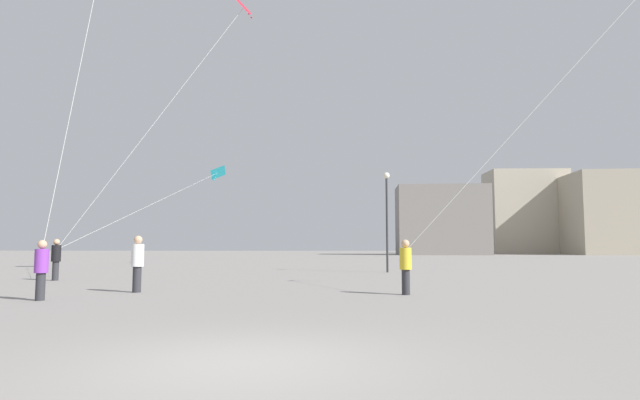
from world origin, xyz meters
TOP-DOWN VIEW (x-y plane):
  - ground_plane at (0.00, 0.00)m, footprint 300.00×300.00m
  - person_in_white at (-5.30, 9.80)m, footprint 0.39×0.39m
  - person_in_purple at (-6.91, 7.23)m, footprint 0.35×0.35m
  - person_in_black at (-11.03, 15.23)m, footprint 0.38×0.38m
  - person_in_yellow at (3.10, 9.41)m, footprint 0.36×0.36m
  - kite_crimson_delta at (-4.44, 20.99)m, footprint 7.24×6.65m
  - kite_cyan_delta at (-9.14, 34.66)m, footprint 2.58×20.81m
  - building_left_hall at (17.00, 81.42)m, footprint 14.73×8.45m
  - building_centre_hall at (35.00, 94.33)m, footprint 14.03×8.85m
  - lamppost_east at (3.57, 22.95)m, footprint 0.36×0.36m

SIDE VIEW (x-z plane):
  - ground_plane at x=0.00m, z-range 0.00..0.00m
  - person_in_purple at x=-6.91m, z-range 0.08..1.70m
  - person_in_yellow at x=3.10m, z-range 0.08..1.73m
  - person_in_black at x=-11.03m, z-range 0.08..1.84m
  - person_in_white at x=-5.30m, z-range 0.09..1.87m
  - lamppost_east at x=3.57m, z-range 0.90..6.49m
  - building_left_hall at x=17.00m, z-range 0.00..11.34m
  - kite_cyan_delta at x=-9.14m, z-range 3.99..10.51m
  - building_centre_hall at x=35.00m, z-range 0.00..15.53m
  - kite_crimson_delta at x=-4.44m, z-range 7.42..21.16m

